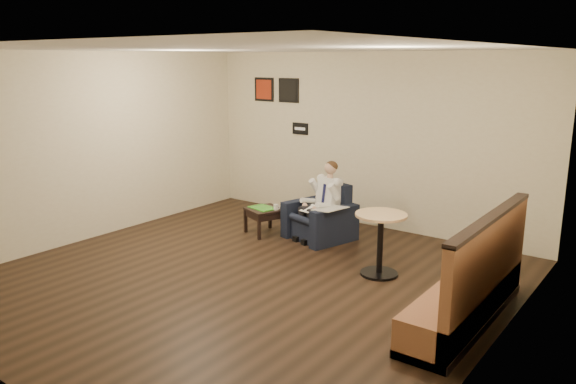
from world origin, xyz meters
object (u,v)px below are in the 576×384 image
Objects in this scene: side_table at (265,221)px; smartphone at (274,207)px; armchair at (320,212)px; cafe_table at (380,244)px; green_folder at (263,208)px; coffee_mug at (276,207)px; seated_man at (314,204)px; banquette at (466,268)px.

side_table is 3.93× the size of smartphone.
armchair reaches higher than cafe_table.
green_folder reaches higher than side_table.
green_folder is at bearing -168.01° from coffee_mug.
seated_man is at bearing 14.21° from side_table.
seated_man is 0.87m from green_folder.
cafe_table is at bearing -12.01° from side_table.
seated_man is 3.08m from banquette.
banquette is (2.75, -1.43, 0.17)m from armchair.
banquette is at bearing -17.18° from green_folder.
coffee_mug is (0.19, 0.04, 0.25)m from side_table.
banquette is at bearing 12.07° from smartphone.
coffee_mug is (-0.64, -0.26, 0.04)m from armchair.
cafe_table is at bearing -14.16° from coffee_mug.
green_folder is at bearing -149.66° from seated_man.
green_folder is 4.74× the size of coffee_mug.
side_table is 5.79× the size of coffee_mug.
coffee_mug is at bearing -7.10° from smartphone.
armchair is 1.70× the size of side_table.
seated_man is at bearing 154.50° from banquette.
side_table is 3.77m from banquette.
cafe_table is (2.26, -0.48, 0.20)m from side_table.
seated_man is (-0.03, -0.10, 0.15)m from armchair.
armchair is 0.37× the size of banquette.
side_table is 0.26m from smartphone.
seated_man reaches higher than coffee_mug.
armchair is at bearing 22.59° from coffee_mug.
armchair is at bearing 152.53° from banquette.
green_folder is 3.21× the size of smartphone.
coffee_mug is (0.22, 0.05, 0.04)m from green_folder.
seated_man is 0.72m from smartphone.
coffee_mug is 0.11× the size of cafe_table.
side_table is at bearing 167.99° from cafe_table.
smartphone is (-0.10, 0.08, -0.04)m from coffee_mug.
armchair reaches higher than smartphone.
seated_man is at bearing 14.12° from green_folder.
armchair is 0.91m from side_table.
green_folder is at bearing -143.84° from armchair.
cafe_table reaches higher than smartphone.
green_folder is (-0.83, -0.21, -0.15)m from seated_man.
coffee_mug is at bearing -148.88° from seated_man.
side_table is at bearing 11.99° from green_folder.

